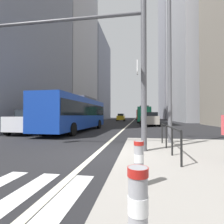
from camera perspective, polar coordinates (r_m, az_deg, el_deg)
ground_plane at (r=26.72m, az=5.33°, el=-4.33°), size 160.00×160.00×0.00m
lane_centre_line at (r=36.69m, az=6.32°, el=-3.43°), size 0.20×80.00×0.01m
office_tower_left_mid at (r=46.67m, az=-15.36°, el=22.60°), size 11.75×18.63×40.45m
office_tower_left_far at (r=67.62m, az=-6.52°, el=10.80°), size 10.31×23.00×30.84m
office_tower_right_mid at (r=55.50m, az=26.69°, el=25.58°), size 12.91×24.58×52.63m
office_tower_right_far at (r=81.06m, az=20.37°, el=18.12°), size 12.35×22.85×56.15m
city_bus_blue_oncoming at (r=16.93m, az=-11.47°, el=0.00°), size 2.93×11.74×3.40m
sedan_white_oncoming at (r=15.83m, az=-25.03°, el=-2.91°), size 2.07×4.32×1.94m
city_bus_red_receding at (r=37.77m, az=10.52°, el=-0.57°), size 2.88×11.67×3.40m
city_bus_red_distant at (r=56.74m, az=9.44°, el=-0.73°), size 2.77×11.08×3.40m
car_oncoming_mid at (r=58.35m, az=2.89°, el=-1.59°), size 2.11×4.49×1.94m
car_receding_near at (r=25.24m, az=12.89°, el=-2.25°), size 2.08×4.43×1.94m
car_receding_far at (r=26.01m, az=11.44°, el=-2.23°), size 2.13×4.13×1.94m
car_oncoming_far at (r=45.94m, az=2.95°, el=-1.73°), size 2.08×4.19×1.94m
traffic_signal_gantry at (r=7.67m, az=-9.27°, el=19.05°), size 7.16×0.65×6.00m
street_lamp_post at (r=9.96m, az=18.33°, el=21.15°), size 5.50×0.32×8.00m
bollard_front at (r=1.84m, az=8.54°, el=-29.54°), size 0.20×0.20×0.90m
bollard_left at (r=3.55m, az=8.83°, el=-15.61°), size 0.20×0.20×0.87m
pedestrian_railing at (r=6.99m, az=18.17°, el=-6.43°), size 0.06×4.03×0.98m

